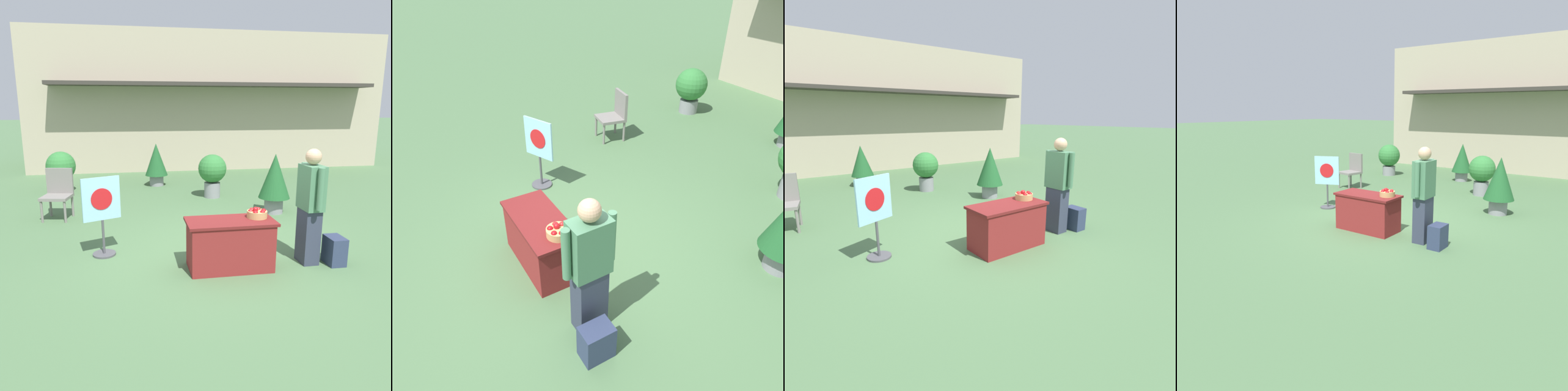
# 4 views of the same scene
# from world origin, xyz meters

# --- Properties ---
(ground_plane) EXTENTS (120.00, 120.00, 0.00)m
(ground_plane) POSITION_xyz_m (0.00, 0.00, 0.00)
(ground_plane) COLOR #4C7047
(storefront_building) EXTENTS (12.95, 4.96, 4.81)m
(storefront_building) POSITION_xyz_m (1.54, 9.86, 2.41)
(storefront_building) COLOR #B7A88E
(storefront_building) RESTS_ON ground_plane
(display_table) EXTENTS (1.26, 0.61, 0.73)m
(display_table) POSITION_xyz_m (-0.04, -0.60, 0.37)
(display_table) COLOR maroon
(display_table) RESTS_ON ground_plane
(apple_basket) EXTENTS (0.29, 0.29, 0.16)m
(apple_basket) POSITION_xyz_m (0.37, -0.53, 0.79)
(apple_basket) COLOR tan
(apple_basket) RESTS_ON display_table
(person_visitor) EXTENTS (0.27, 0.61, 1.72)m
(person_visitor) POSITION_xyz_m (1.16, -0.57, 0.88)
(person_visitor) COLOR #33384C
(person_visitor) RESTS_ON ground_plane
(backpack) EXTENTS (0.24, 0.34, 0.42)m
(backpack) POSITION_xyz_m (1.54, -0.70, 0.21)
(backpack) COLOR #2D3856
(backpack) RESTS_ON ground_plane
(poster_board) EXTENTS (0.56, 0.36, 1.25)m
(poster_board) POSITION_xyz_m (-1.87, 0.22, 0.69)
(poster_board) COLOR #4C4C51
(poster_board) RESTS_ON ground_plane
(patio_chair) EXTENTS (0.64, 0.64, 1.04)m
(patio_chair) POSITION_xyz_m (-2.92, 2.47, 0.58)
(patio_chair) COLOR gray
(patio_chair) RESTS_ON ground_plane
(potted_plant_near_right) EXTENTS (0.66, 0.66, 1.24)m
(potted_plant_near_right) POSITION_xyz_m (-0.68, 5.45, 0.70)
(potted_plant_near_right) COLOR gray
(potted_plant_near_right) RESTS_ON ground_plane
(potted_plant_near_left) EXTENTS (0.72, 0.72, 1.10)m
(potted_plant_near_left) POSITION_xyz_m (0.63, 3.75, 0.66)
(potted_plant_near_left) COLOR gray
(potted_plant_near_left) RESTS_ON ground_plane
(potted_plant_far_left) EXTENTS (0.68, 0.68, 1.31)m
(potted_plant_far_left) POSITION_xyz_m (1.65, 2.09, 0.75)
(potted_plant_far_left) COLOR gray
(potted_plant_far_left) RESTS_ON ground_plane
(potted_plant_far_right) EXTENTS (0.78, 0.78, 1.11)m
(potted_plant_far_right) POSITION_xyz_m (-3.27, 4.99, 0.65)
(potted_plant_far_right) COLOR gray
(potted_plant_far_right) RESTS_ON ground_plane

